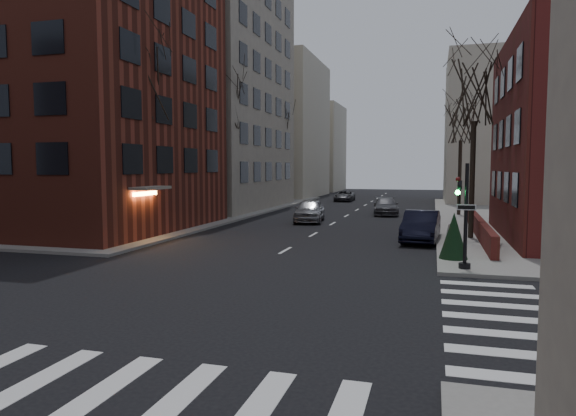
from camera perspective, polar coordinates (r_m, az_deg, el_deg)
The scene contains 22 objects.
ground at distance 13.89m, azimuth -14.57°, elevation -12.39°, with size 160.00×160.00×0.00m, color black.
sidewalk_far_left at distance 54.89m, azimuth -24.90°, elevation 0.08°, with size 44.00×44.00×0.15m, color gray.
building_left_brick at distance 36.07m, azimuth -23.07°, elevation 12.20°, with size 15.00×15.00×18.00m, color maroon.
building_left_tan at distance 52.24m, azimuth -12.02°, elevation 15.55°, with size 18.00×18.00×28.00m, color gray.
low_wall_right at distance 30.71m, azimuth 20.45°, elevation -1.97°, with size 0.35×16.00×1.00m, color #581B19.
building_distant_la at distance 70.08m, azimuth -2.33°, elevation 8.71°, with size 14.00×16.00×18.00m, color #B6AE9A.
building_distant_ra at distance 62.10m, azimuth 23.66°, elevation 7.93°, with size 14.00×14.00×16.00m, color #B6AE9A.
building_distant_lb at distance 85.79m, azimuth 2.52°, elevation 6.63°, with size 10.00×12.00×14.00m, color #B6AE9A.
traffic_signal at distance 20.56m, azimuth 18.97°, elevation -1.54°, with size 0.76×0.44×4.00m.
tree_left_a at distance 30.15m, azimuth -15.90°, elevation 12.94°, with size 4.18×4.18×10.26m.
tree_left_b at distance 40.83m, azimuth -6.85°, elevation 11.48°, with size 4.40×4.40×10.80m.
tree_left_c at distance 53.88m, azimuth -1.02°, elevation 8.90°, with size 3.96×3.96×9.72m.
tree_right_a at distance 29.76m, azimuth 20.04°, elevation 12.09°, with size 3.96×3.96×9.72m.
tree_right_b at distance 43.62m, azimuth 18.68°, elevation 9.08°, with size 3.74×3.74×9.18m.
streetlamp_near at distance 36.63m, azimuth -8.33°, elevation 4.92°, with size 0.36×0.36×6.28m.
streetlamp_far at distance 55.49m, azimuth 0.18°, elevation 4.86°, with size 0.36×0.36×6.28m.
parked_sedan at distance 28.39m, azimuth 14.57°, elevation -1.99°, with size 1.75×5.02×1.65m, color black.
car_lane_silver at distance 37.30m, azimuth 2.42°, elevation -0.27°, with size 1.98×4.92×1.68m, color #9B9CA0.
car_lane_gray at distance 43.52m, azimuth 10.80°, elevation 0.20°, with size 2.00×4.93×1.43m, color #424247.
car_lane_far at distance 59.79m, azimuth 6.29°, elevation 1.35°, with size 2.05×4.45×1.24m, color #46464B.
sandwich_board at distance 27.94m, azimuth 17.71°, elevation -2.60°, with size 0.41×0.58×0.93m, color silver.
evergreen_shrub at distance 22.71m, azimuth 17.93°, elevation -2.93°, with size 1.17×1.17×1.95m, color black.
Camera 1 is at (6.79, -11.42, 4.04)m, focal length 32.00 mm.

